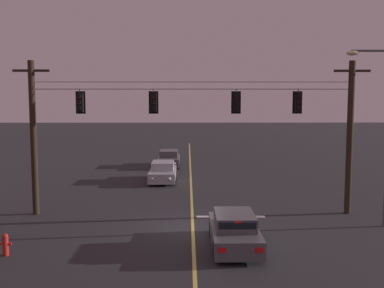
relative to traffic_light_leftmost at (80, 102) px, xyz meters
The scene contains 13 objects.
ground_plane 8.37m from the traffic_light_leftmost, 25.88° to the right, with size 180.00×180.00×0.00m, color #28282B.
lane_centre_stripe 9.95m from the traffic_light_leftmost, 47.25° to the left, with size 0.14×60.00×0.01m, color #D1C64C.
stop_bar_paint 9.37m from the traffic_light_leftmost, ahead, with size 3.40×0.36×0.01m, color silver.
signal_span_assembly 5.80m from the traffic_light_leftmost, ahead, with size 17.63×0.32×7.70m.
traffic_light_leftmost is the anchor object (origin of this frame).
traffic_light_left_inner 3.63m from the traffic_light_leftmost, ahead, with size 0.48×0.41×1.22m.
traffic_light_centre 7.76m from the traffic_light_leftmost, ahead, with size 0.48×0.41×1.22m.
traffic_light_right_inner 10.83m from the traffic_light_leftmost, ahead, with size 0.48×0.41×1.22m.
car_waiting_near_lane 10.11m from the traffic_light_leftmost, 35.48° to the right, with size 1.80×4.33×1.39m.
car_oncoming_lead 10.90m from the traffic_light_leftmost, 68.33° to the left, with size 1.80×4.42×1.39m.
car_oncoming_trailing 17.17m from the traffic_light_leftmost, 76.95° to the left, with size 1.80×4.42×1.39m.
street_lamp_corner 14.25m from the traffic_light_leftmost, ahead, with size 2.11×0.30×8.04m.
fire_hydrant 8.07m from the traffic_light_leftmost, 103.61° to the right, with size 0.44×0.22×0.84m.
Camera 1 is at (-0.23, -19.42, 5.81)m, focal length 41.62 mm.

